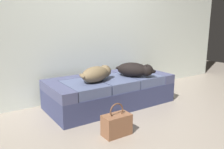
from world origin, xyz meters
name	(u,v)px	position (x,y,z in m)	size (l,w,h in m)	color
ground_plane	(158,130)	(0.00, 0.00, 0.00)	(10.00, 10.00, 0.00)	#A39585
back_wall	(90,12)	(0.00, 1.63, 1.40)	(6.40, 0.10, 2.80)	white
couch	(110,91)	(0.00, 1.03, 0.22)	(1.88, 0.86, 0.44)	#383D64
dog_tan	(97,74)	(-0.29, 0.93, 0.54)	(0.61, 0.41, 0.21)	olive
dog_dark	(135,70)	(0.33, 0.85, 0.54)	(0.49, 0.57, 0.22)	black
tv_remote	(150,69)	(0.86, 1.09, 0.45)	(0.04, 0.15, 0.02)	black
handbag	(117,124)	(-0.48, 0.17, 0.13)	(0.32, 0.18, 0.38)	brown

